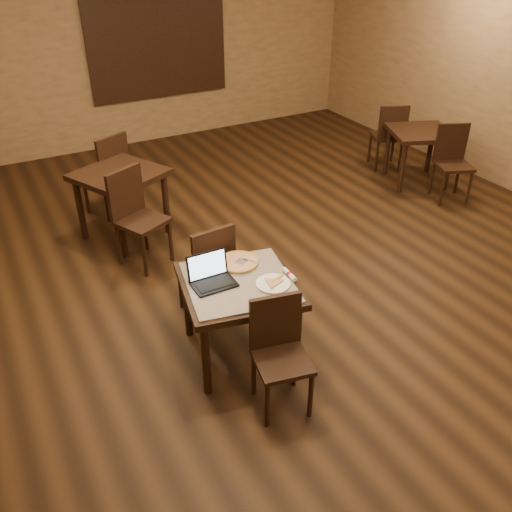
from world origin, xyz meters
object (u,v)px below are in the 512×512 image
other_table_b_chair_near (135,212)px  other_table_b_chair_far (109,170)px  chair_main_near (279,347)px  other_table_b (120,183)px  other_table_a (420,139)px  other_table_a_chair_far (389,133)px  tiled_table (239,291)px  other_table_a_chair_near (452,158)px  chair_main_far (209,266)px  pizza_pan (238,263)px  laptop (211,275)px

other_table_b_chair_near → other_table_b_chair_far: (0.08, 1.26, 0.00)m
chair_main_near → other_table_b: (-0.24, 3.17, 0.16)m
other_table_b_chair_far → chair_main_near: bearing=68.1°
other_table_a → other_table_a_chair_far: 0.60m
tiled_table → other_table_a_chair_near: size_ratio=1.08×
chair_main_near → chair_main_far: bearing=102.5°
other_table_b_chair_far → other_table_a: bearing=139.9°
other_table_a → other_table_b_chair_far: 4.29m
pizza_pan → other_table_b_chair_far: size_ratio=0.37×
other_table_a_chair_near → other_table_b_chair_far: other_table_b_chair_far is taller
laptop → other_table_b_chair_far: bearing=90.6°
other_table_b_chair_near → other_table_b_chair_far: same height
tiled_table → other_table_b: (-0.23, 2.55, 0.03)m
other_table_a_chair_near → other_table_b: (-4.21, 1.08, 0.12)m
chair_main_far → other_table_b: bearing=-87.7°
chair_main_near → other_table_b: bearing=106.4°
tiled_table → chair_main_far: (0.01, 0.61, -0.10)m
other_table_b_chair_near → tiled_table: bearing=-107.1°
chair_main_far → other_table_a: 4.20m
chair_main_near → other_table_a_chair_far: 5.09m
tiled_table → other_table_b_chair_far: 3.18m
pizza_pan → other_table_b: 2.33m
other_table_a_chair_far → pizza_pan: bearing=55.2°
chair_main_near → other_table_a_chair_far: bearing=52.0°
pizza_pan → other_table_b: bearing=98.5°
tiled_table → other_table_a: other_table_a is taller
chair_main_far → other_table_a_chair_near: bearing=-172.4°
laptop → other_table_a_chair_far: 4.85m
laptop → other_table_b_chair_far: other_table_b_chair_far is taller
tiled_table → other_table_b: size_ratio=0.93×
laptop → other_table_a: 4.59m
chair_main_near → chair_main_far: (-0.01, 1.23, 0.03)m
laptop → other_table_b_chair_near: bearing=93.0°
chair_main_near → pizza_pan: (0.10, 0.86, 0.24)m
laptop → other_table_a_chair_near: (4.18, 1.36, -0.26)m
chair_main_near → laptop: (-0.22, 0.73, 0.30)m
chair_main_near → other_table_b_chair_near: (-0.28, 2.53, 0.08)m
laptop → other_table_b_chair_far: size_ratio=0.33×
other_table_a_chair_far → chair_main_far: bearing=50.3°
tiled_table → laptop: size_ratio=3.10×
other_table_a → other_table_b_chair_near: size_ratio=1.01×
chair_main_far → other_table_b_chair_near: (-0.27, 1.30, 0.04)m
tiled_table → other_table_b_chair_far: other_table_b_chair_far is taller
other_table_b → chair_main_near: bearing=-110.6°
chair_main_near → other_table_b: size_ratio=0.80×
chair_main_near → chair_main_far: chair_main_far is taller
laptop → other_table_a_chair_near: other_table_a_chair_near is taller
other_table_a_chair_near → other_table_b: bearing=-171.6°
pizza_pan → other_table_a_chair_near: bearing=17.6°
tiled_table → chair_main_near: size_ratio=1.17×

